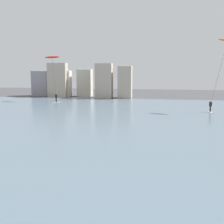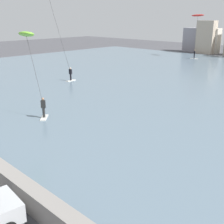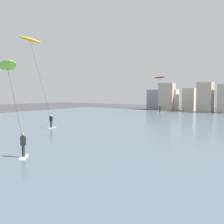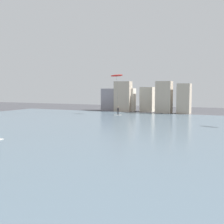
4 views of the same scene
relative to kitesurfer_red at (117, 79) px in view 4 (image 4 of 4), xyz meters
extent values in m
cube|color=slate|center=(15.68, -21.12, -7.08)|extent=(84.00, 52.00, 0.10)
cube|color=gray|center=(-5.80, 8.81, -4.50)|extent=(3.36, 2.31, 5.26)
cube|color=#B7A893|center=(-1.55, 7.24, -3.68)|extent=(3.82, 2.05, 6.90)
cube|color=beige|center=(-0.75, 8.62, -4.48)|extent=(3.07, 2.10, 5.30)
cube|color=beige|center=(3.69, 9.00, -4.33)|extent=(2.94, 2.38, 5.60)
cube|color=#B7A893|center=(8.19, 6.28, -3.72)|extent=(3.23, 2.61, 6.81)
cube|color=#B7A893|center=(12.29, 6.77, -3.98)|extent=(2.61, 3.15, 6.29)
cube|color=silver|center=(1.26, -2.31, -7.00)|extent=(1.44, 1.05, 0.06)
cylinder|color=black|center=(1.26, -2.31, -6.58)|extent=(0.20, 0.20, 0.78)
cube|color=black|center=(1.26, -2.31, -5.89)|extent=(0.35, 0.40, 0.60)
sphere|color=tan|center=(1.26, -2.31, -5.48)|extent=(0.20, 0.20, 0.20)
cylinder|color=#333333|center=(0.55, -1.02, -2.66)|extent=(1.44, 2.61, 6.56)
ellipsoid|color=red|center=(-0.15, 0.27, 0.76)|extent=(3.14, 1.61, 0.53)
camera|label=1|loc=(18.43, -52.94, -0.40)|focal=49.06mm
camera|label=2|loc=(28.89, -52.97, 0.55)|focal=46.91mm
camera|label=3|loc=(24.43, -50.56, -2.69)|focal=39.30mm
camera|label=4|loc=(21.61, -50.35, -1.97)|focal=43.30mm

